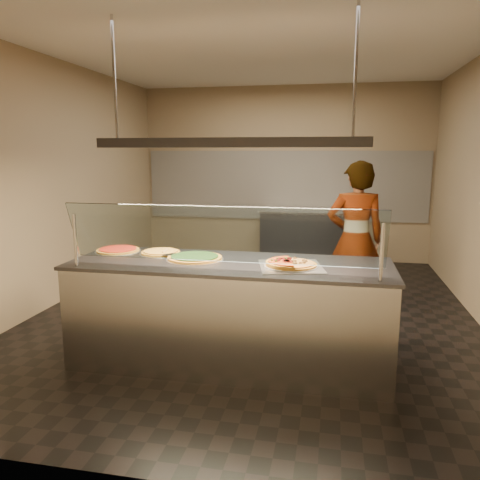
% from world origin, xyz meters
% --- Properties ---
extents(ground, '(5.00, 6.00, 0.02)m').
position_xyz_m(ground, '(0.00, 0.00, -0.01)').
color(ground, black).
rests_on(ground, ground).
extents(ceiling, '(5.00, 6.00, 0.02)m').
position_xyz_m(ceiling, '(0.00, 0.00, 3.01)').
color(ceiling, silver).
rests_on(ceiling, wall_back).
extents(wall_back, '(5.00, 0.02, 3.00)m').
position_xyz_m(wall_back, '(0.00, 3.01, 1.50)').
color(wall_back, '#937D5E').
rests_on(wall_back, ground).
extents(wall_front, '(5.00, 0.02, 3.00)m').
position_xyz_m(wall_front, '(0.00, -3.01, 1.50)').
color(wall_front, '#937D5E').
rests_on(wall_front, ground).
extents(wall_left, '(0.02, 6.00, 3.00)m').
position_xyz_m(wall_left, '(-2.51, 0.00, 1.50)').
color(wall_left, '#937D5E').
rests_on(wall_left, ground).
extents(tile_band, '(4.90, 0.02, 1.20)m').
position_xyz_m(tile_band, '(0.00, 2.98, 1.30)').
color(tile_band, silver).
rests_on(tile_band, wall_back).
extents(serving_counter, '(2.79, 0.94, 0.93)m').
position_xyz_m(serving_counter, '(0.00, -1.38, 0.47)').
color(serving_counter, '#B7B7BC').
rests_on(serving_counter, ground).
extents(sneeze_guard, '(2.55, 0.18, 0.54)m').
position_xyz_m(sneeze_guard, '(0.00, -1.73, 1.23)').
color(sneeze_guard, '#B7B7BC').
rests_on(sneeze_guard, serving_counter).
extents(perforated_tray, '(0.61, 0.61, 0.01)m').
position_xyz_m(perforated_tray, '(0.54, -1.45, 0.94)').
color(perforated_tray, silver).
rests_on(perforated_tray, serving_counter).
extents(half_pizza_pepperoni, '(0.30, 0.46, 0.05)m').
position_xyz_m(half_pizza_pepperoni, '(0.44, -1.45, 0.96)').
color(half_pizza_pepperoni, '#98651F').
rests_on(half_pizza_pepperoni, perforated_tray).
extents(half_pizza_sausage, '(0.30, 0.46, 0.04)m').
position_xyz_m(half_pizza_sausage, '(0.64, -1.45, 0.96)').
color(half_pizza_sausage, '#98651F').
rests_on(half_pizza_sausage, perforated_tray).
extents(pizza_spinach, '(0.51, 0.51, 0.03)m').
position_xyz_m(pizza_spinach, '(-0.33, -1.34, 0.95)').
color(pizza_spinach, silver).
rests_on(pizza_spinach, serving_counter).
extents(pizza_cheese, '(0.39, 0.39, 0.03)m').
position_xyz_m(pizza_cheese, '(-0.71, -1.17, 0.94)').
color(pizza_cheese, silver).
rests_on(pizza_cheese, serving_counter).
extents(pizza_tomato, '(0.43, 0.43, 0.03)m').
position_xyz_m(pizza_tomato, '(-1.15, -1.16, 0.94)').
color(pizza_tomato, silver).
rests_on(pizza_tomato, serving_counter).
extents(pizza_spatula, '(0.17, 0.23, 0.02)m').
position_xyz_m(pizza_spatula, '(-0.62, -1.23, 0.96)').
color(pizza_spatula, '#B7B7BC').
rests_on(pizza_spatula, pizza_spinach).
extents(prep_table, '(1.50, 0.74, 0.93)m').
position_xyz_m(prep_table, '(0.44, 2.55, 0.47)').
color(prep_table, '#424248').
rests_on(prep_table, ground).
extents(worker, '(0.69, 0.49, 1.78)m').
position_xyz_m(worker, '(1.13, 0.14, 0.89)').
color(worker, '#26252A').
rests_on(worker, ground).
extents(heat_lamp_housing, '(2.30, 0.18, 0.08)m').
position_xyz_m(heat_lamp_housing, '(0.00, -1.38, 1.95)').
color(heat_lamp_housing, '#424248').
rests_on(heat_lamp_housing, ceiling).
extents(lamp_rod_left, '(0.02, 0.02, 1.01)m').
position_xyz_m(lamp_rod_left, '(-1.00, -1.38, 2.50)').
color(lamp_rod_left, '#B7B7BC').
rests_on(lamp_rod_left, ceiling).
extents(lamp_rod_right, '(0.02, 0.02, 1.01)m').
position_xyz_m(lamp_rod_right, '(1.00, -1.38, 2.50)').
color(lamp_rod_right, '#B7B7BC').
rests_on(lamp_rod_right, ceiling).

